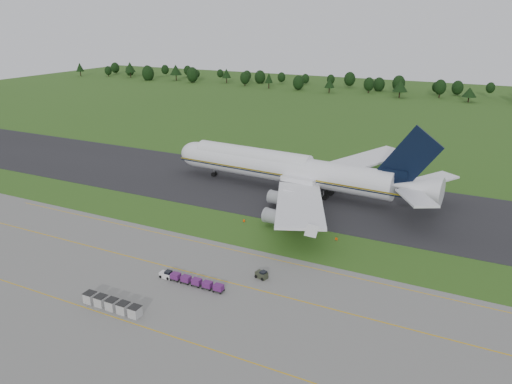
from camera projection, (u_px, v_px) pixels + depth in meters
The scene contains 10 objects.
ground at pixel (248, 231), 112.53m from camera, with size 600.00×600.00×0.00m, color #2B5118.
apron at pixel (155, 304), 83.86m from camera, with size 300.00×52.00×0.06m, color slate.
taxiway at pixel (295, 194), 136.12m from camera, with size 300.00×40.00×0.08m, color black.
apron_markings at pixel (179, 285), 89.77m from camera, with size 300.00×30.20×0.01m.
tree_line at pixel (404, 86), 297.70m from camera, with size 529.48×21.75×11.98m.
aircraft at pixel (290, 169), 136.84m from camera, with size 78.08×76.01×21.93m.
baggage_train at pixel (190, 280), 89.99m from camera, with size 13.40×1.42×1.37m.
utility_cart at pixel (261, 275), 92.08m from camera, with size 2.44×1.82×1.20m.
uld_row at pixel (112, 304), 82.22m from camera, with size 11.41×1.81×1.79m.
edge_markers at pixel (288, 230), 112.65m from camera, with size 23.13×0.30×0.60m.
Camera 1 is at (47.86, -91.39, 45.85)m, focal length 35.00 mm.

